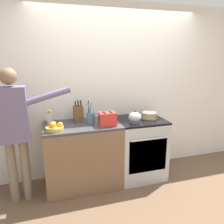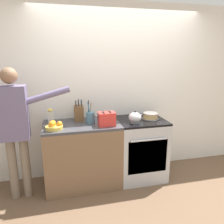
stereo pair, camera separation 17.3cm
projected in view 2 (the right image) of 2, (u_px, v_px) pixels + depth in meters
ground_plane at (129, 189)px, 3.10m from camera, size 16.00×16.00×0.00m
wall_back at (118, 91)px, 3.39m from camera, size 8.00×0.04×2.60m
counter_cabinet at (83, 154)px, 3.15m from camera, size 1.05×0.64×0.92m
stove_range at (140, 148)px, 3.34m from camera, size 0.70×0.67×0.92m
layer_cake at (150, 116)px, 3.24m from camera, size 0.26×0.26×0.10m
tea_kettle at (135, 118)px, 3.06m from camera, size 0.22×0.18×0.18m
knife_block at (79, 113)px, 3.15m from camera, size 0.13×0.15×0.32m
utensil_crock at (90, 117)px, 3.03m from camera, size 0.12×0.12×0.33m
fruit_bowl at (54, 126)px, 2.81m from camera, size 0.22×0.22×0.11m
toaster at (107, 119)px, 2.93m from camera, size 0.24×0.15×0.19m
milk_carton at (51, 116)px, 3.05m from camera, size 0.07×0.07×0.21m
person_baker at (15, 123)px, 2.70m from camera, size 0.95×0.20×1.71m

